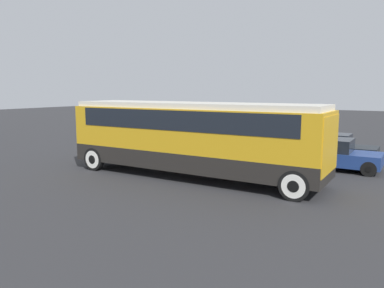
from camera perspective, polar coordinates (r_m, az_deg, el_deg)
ground_plane at (r=15.97m, az=0.00°, el=-5.04°), size 120.00×120.00×0.00m
tour_bus at (r=15.59m, az=0.30°, el=1.72°), size 11.11×2.67×3.15m
parked_car_near at (r=20.96m, az=19.96°, el=-0.40°), size 4.72×1.79×1.41m
parked_car_mid at (r=21.03m, az=6.64°, el=0.01°), size 4.11×1.88×1.33m
parked_car_far at (r=18.74m, az=19.95°, el=-1.36°), size 4.57×1.97×1.43m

